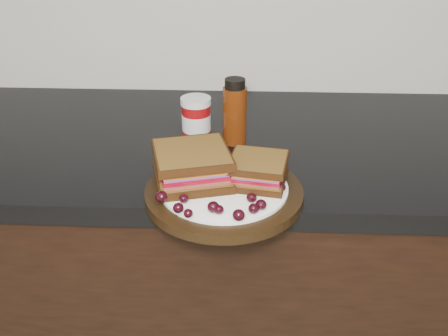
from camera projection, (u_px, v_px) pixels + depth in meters
The scene contains 29 objects.
base_cabinets at pixel (198, 294), 1.34m from camera, with size 3.96×0.58×0.86m, color black.
countertop at pixel (193, 144), 1.13m from camera, with size 3.98×0.60×0.04m, color black.
plate at pixel (224, 193), 0.89m from camera, with size 0.28×0.28×0.02m, color black.
sandwich_left at pixel (192, 165), 0.88m from camera, with size 0.13×0.13×0.06m, color brown, non-canonical shape.
sandwich_right at pixel (258, 170), 0.88m from camera, with size 0.10×0.10×0.05m, color brown, non-canonical shape.
grape_0 at pixel (162, 197), 0.83m from camera, with size 0.02×0.02×0.02m, color black.
grape_1 at pixel (184, 199), 0.83m from camera, with size 0.02×0.02×0.02m, color black.
grape_2 at pixel (178, 208), 0.80m from camera, with size 0.02×0.02×0.02m, color black.
grape_3 at pixel (188, 213), 0.79m from camera, with size 0.02×0.02×0.01m, color black.
grape_4 at pixel (213, 207), 0.80m from camera, with size 0.02×0.02×0.02m, color black.
grape_5 at pixel (219, 210), 0.80m from camera, with size 0.02×0.02×0.01m, color black.
grape_6 at pixel (239, 215), 0.78m from camera, with size 0.02×0.02×0.02m, color black.
grape_7 at pixel (254, 209), 0.80m from camera, with size 0.02×0.02×0.02m, color black.
grape_8 at pixel (261, 205), 0.81m from camera, with size 0.02×0.02×0.02m, color black.
grape_9 at pixel (252, 198), 0.83m from camera, with size 0.02×0.02×0.02m, color black.
grape_10 at pixel (280, 187), 0.86m from camera, with size 0.02×0.02×0.02m, color black.
grape_11 at pixel (269, 184), 0.87m from camera, with size 0.02×0.02×0.02m, color black.
grape_12 at pixel (275, 182), 0.87m from camera, with size 0.02×0.02×0.02m, color black.
grape_13 at pixel (264, 169), 0.92m from camera, with size 0.02×0.02×0.02m, color black.
grape_14 at pixel (197, 167), 0.92m from camera, with size 0.02×0.02×0.01m, color black.
grape_15 at pixel (199, 172), 0.90m from camera, with size 0.02×0.02×0.02m, color black.
grape_16 at pixel (183, 173), 0.90m from camera, with size 0.02×0.02×0.02m, color black.
grape_17 at pixel (182, 180), 0.88m from camera, with size 0.02×0.02×0.02m, color black.
grape_18 at pixel (174, 188), 0.85m from camera, with size 0.02×0.02×0.02m, color black.
grape_19 at pixel (192, 169), 0.91m from camera, with size 0.02×0.02×0.02m, color black.
grape_20 at pixel (196, 176), 0.89m from camera, with size 0.02×0.02×0.02m, color black.
grape_21 at pixel (189, 181), 0.88m from camera, with size 0.02×0.02×0.02m, color black.
condiment_jar at pixel (196, 119), 1.08m from camera, with size 0.07×0.07×0.10m, color maroon.
oil_bottle at pixel (235, 111), 1.06m from camera, with size 0.05×0.05×0.14m, color #4E1E07.
Camera 1 is at (0.12, 0.69, 1.37)m, focal length 40.00 mm.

